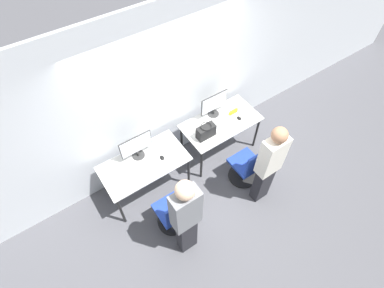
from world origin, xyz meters
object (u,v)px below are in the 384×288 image
Objects in this scene: person_left at (186,217)px; monitor_right at (214,104)px; keyboard_right at (226,127)px; keyboard_left at (147,168)px; office_chair_right at (247,167)px; office_chair_left at (174,214)px; mouse_left at (162,158)px; handbag at (206,131)px; person_right at (269,164)px; monitor_left at (136,146)px; mouse_right at (239,118)px.

person_left reaches higher than monitor_right.
keyboard_left is at bearing 178.74° from keyboard_right.
office_chair_left is at bearing -179.52° from office_chair_right.
keyboard_right is at bearing -90.00° from monitor_right.
keyboard_left is 4.70× the size of mouse_left.
handbag is (-0.39, 0.03, 0.11)m from keyboard_right.
keyboard_left is 0.48× the size of office_chair_right.
mouse_left is 1.55m from person_right.
person_left is 1.60m from office_chair_right.
person_left reaches higher than monitor_left.
keyboard_right is 0.40m from handbag.
person_left is 2.01m from mouse_right.
handbag is at bearing 120.38° from office_chair_right.
mouse_right is at bearing -0.32° from keyboard_left.
keyboard_left is at bearing -167.54° from monitor_right.
monitor_left is 1.76m from mouse_right.
monitor_right is (1.44, 0.32, 0.22)m from keyboard_left.
person_left reaches higher than mouse_right.
office_chair_left is 1.33m from handbag.
monitor_left is 0.57× the size of office_chair_left.
monitor_left is 0.29× the size of person_left.
office_chair_right is 0.53× the size of person_right.
office_chair_left is at bearing 87.16° from person_left.
monitor_right is at bearing 131.09° from mouse_right.
monitor_left reaches higher than handbag.
monitor_left is 1.18× the size of keyboard_left.
keyboard_right is (1.44, 0.99, -0.19)m from person_left.
mouse_right is 0.82m from office_chair_right.
mouse_left is at bearing -165.92° from monitor_right.
mouse_right is at bearing 30.37° from person_left.
keyboard_right is 0.25× the size of person_right.
keyboard_left is 0.25× the size of person_right.
monitor_right is at bearing 89.50° from office_chair_right.
handbag is at bearing -1.58° from mouse_left.
person_left is 1.42m from person_right.
mouse_right is 0.05× the size of person_right.
mouse_left is 1.00× the size of mouse_right.
keyboard_left is (-0.00, -0.27, -0.22)m from monitor_left.
office_chair_right is 0.91m from handbag.
office_chair_left is 0.70m from person_left.
office_chair_right is at bearing -59.62° from handbag.
mouse_left is 0.79m from handbag.
person_right reaches higher than keyboard_left.
mouse_left is at bearing 150.20° from office_chair_right.
monitor_right is at bearing 14.08° from mouse_left.
keyboard_right is at bearing -4.99° from handbag.
monitor_right is (1.44, 1.34, 0.03)m from person_left.
monitor_left is 0.35m from keyboard_left.
monitor_left is 1.44m from monitor_right.
monitor_right is 5.54× the size of mouse_right.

